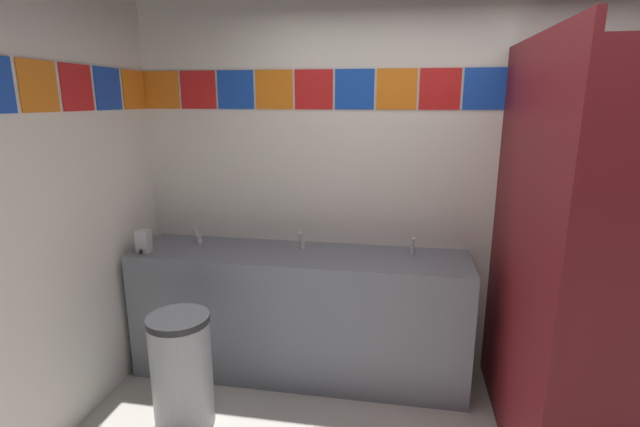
# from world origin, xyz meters

# --- Properties ---
(wall_back) EXTENTS (4.20, 0.09, 2.87)m
(wall_back) POSITION_xyz_m (0.00, 1.52, 1.44)
(wall_back) COLOR silver
(wall_back) RESTS_ON ground_plane
(vanity_counter) EXTENTS (2.31, 0.56, 0.90)m
(vanity_counter) POSITION_xyz_m (-0.90, 1.20, 0.46)
(vanity_counter) COLOR slate
(vanity_counter) RESTS_ON ground_plane
(faucet_left) EXTENTS (0.04, 0.10, 0.14)m
(faucet_left) POSITION_xyz_m (-1.67, 1.29, 0.95)
(faucet_left) COLOR silver
(faucet_left) RESTS_ON vanity_counter
(faucet_center) EXTENTS (0.04, 0.10, 0.14)m
(faucet_center) POSITION_xyz_m (-0.90, 1.29, 0.95)
(faucet_center) COLOR silver
(faucet_center) RESTS_ON vanity_counter
(faucet_right) EXTENTS (0.04, 0.10, 0.14)m
(faucet_right) POSITION_xyz_m (-0.13, 1.29, 0.95)
(faucet_right) COLOR silver
(faucet_right) RESTS_ON vanity_counter
(soap_dispenser) EXTENTS (0.09, 0.09, 0.16)m
(soap_dispenser) POSITION_xyz_m (-1.95, 1.04, 0.98)
(soap_dispenser) COLOR #B7BABF
(soap_dispenser) RESTS_ON vanity_counter
(stall_divider) EXTENTS (0.92, 1.38, 2.24)m
(stall_divider) POSITION_xyz_m (0.60, 0.54, 1.12)
(stall_divider) COLOR maroon
(stall_divider) RESTS_ON ground_plane
(toilet) EXTENTS (0.39, 0.49, 0.74)m
(toilet) POSITION_xyz_m (0.90, 0.99, 0.30)
(toilet) COLOR white
(toilet) RESTS_ON ground_plane
(trash_bin) EXTENTS (0.36, 0.36, 0.70)m
(trash_bin) POSITION_xyz_m (-1.47, 0.53, 0.35)
(trash_bin) COLOR #999EA3
(trash_bin) RESTS_ON ground_plane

